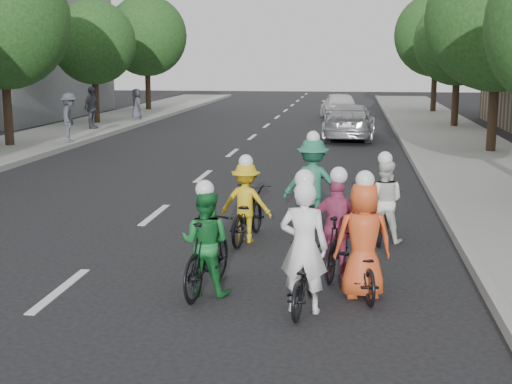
% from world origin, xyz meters
% --- Properties ---
extents(ground, '(120.00, 120.00, 0.00)m').
position_xyz_m(ground, '(0.00, 0.00, 0.00)').
color(ground, black).
rests_on(ground, ground).
extents(sidewalk_right, '(4.00, 80.00, 0.15)m').
position_xyz_m(sidewalk_right, '(8.00, 10.00, 0.07)').
color(sidewalk_right, gray).
rests_on(sidewalk_right, ground).
extents(curb_right, '(0.18, 80.00, 0.18)m').
position_xyz_m(curb_right, '(6.05, 10.00, 0.09)').
color(curb_right, '#999993').
rests_on(curb_right, ground).
extents(tree_l_3, '(4.80, 4.80, 6.93)m').
position_xyz_m(tree_l_3, '(-8.20, 15.00, 4.52)').
color(tree_l_3, black).
rests_on(tree_l_3, ground).
extents(tree_l_4, '(4.00, 4.00, 5.97)m').
position_xyz_m(tree_l_4, '(-8.20, 24.00, 3.96)').
color(tree_l_4, black).
rests_on(tree_l_4, ground).
extents(tree_l_5, '(4.80, 4.80, 6.93)m').
position_xyz_m(tree_l_5, '(-8.20, 33.00, 4.52)').
color(tree_l_5, black).
rests_on(tree_l_5, ground).
extents(tree_r_1, '(4.80, 4.80, 6.93)m').
position_xyz_m(tree_r_1, '(8.80, 15.60, 4.52)').
color(tree_r_1, black).
rests_on(tree_r_1, ground).
extents(tree_r_2, '(4.00, 4.00, 5.97)m').
position_xyz_m(tree_r_2, '(8.80, 24.60, 3.96)').
color(tree_r_2, black).
rests_on(tree_r_2, ground).
extents(tree_r_3, '(4.80, 4.80, 6.93)m').
position_xyz_m(tree_r_3, '(8.80, 33.60, 4.52)').
color(tree_r_3, black).
rests_on(tree_r_3, ground).
extents(cyclist_0, '(0.72, 1.59, 1.89)m').
position_xyz_m(cyclist_0, '(3.51, -0.31, 0.61)').
color(cyclist_0, black).
rests_on(cyclist_0, ground).
extents(cyclist_1, '(0.96, 1.70, 1.70)m').
position_xyz_m(cyclist_1, '(3.92, 1.22, 0.62)').
color(cyclist_1, black).
rests_on(cyclist_1, ground).
extents(cyclist_2, '(0.82, 1.70, 1.65)m').
position_xyz_m(cyclist_2, '(4.70, 3.47, 0.58)').
color(cyclist_2, black).
rests_on(cyclist_2, ground).
extents(cyclist_3, '(1.00, 1.89, 1.59)m').
position_xyz_m(cyclist_3, '(2.24, 3.14, 0.58)').
color(cyclist_3, black).
rests_on(cyclist_3, ground).
extents(cyclist_4, '(1.15, 1.66, 1.90)m').
position_xyz_m(cyclist_4, '(3.36, 4.41, 0.74)').
color(cyclist_4, black).
rests_on(cyclist_4, ground).
extents(cyclist_5, '(0.88, 1.60, 1.79)m').
position_xyz_m(cyclist_5, '(4.29, 0.37, 0.63)').
color(cyclist_5, black).
rests_on(cyclist_5, ground).
extents(cyclist_6, '(0.80, 1.87, 1.63)m').
position_xyz_m(cyclist_6, '(2.10, 0.22, 0.63)').
color(cyclist_6, black).
rests_on(cyclist_6, ground).
extents(follow_car_lead, '(2.20, 4.96, 1.42)m').
position_xyz_m(follow_car_lead, '(4.01, 19.74, 0.71)').
color(follow_car_lead, '#A4A4A8').
rests_on(follow_car_lead, ground).
extents(follow_car_trail, '(2.24, 4.47, 1.46)m').
position_xyz_m(follow_car_trail, '(3.40, 29.04, 0.73)').
color(follow_car_trail, silver).
rests_on(follow_car_trail, ground).
extents(spectator_0, '(1.01, 1.34, 1.84)m').
position_xyz_m(spectator_0, '(-6.30, 16.02, 1.07)').
color(spectator_0, '#494B56').
rests_on(spectator_0, sidewalk_left).
extents(spectator_1, '(0.61, 1.15, 1.86)m').
position_xyz_m(spectator_1, '(-7.31, 21.03, 1.08)').
color(spectator_1, '#4E505B').
rests_on(spectator_1, sidewalk_left).
extents(spectator_2, '(0.65, 0.85, 1.56)m').
position_xyz_m(spectator_2, '(-6.73, 25.79, 0.93)').
color(spectator_2, '#4C4C59').
rests_on(spectator_2, sidewalk_left).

